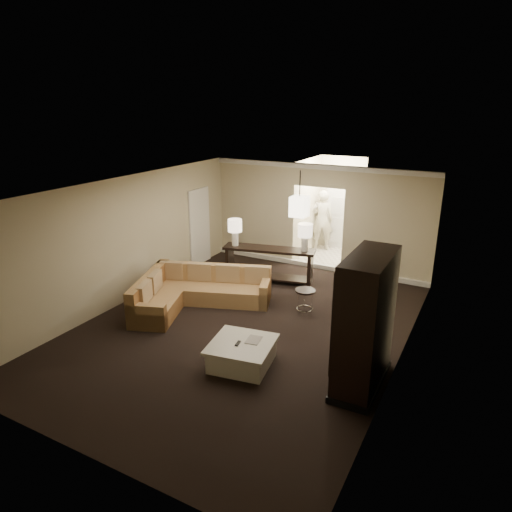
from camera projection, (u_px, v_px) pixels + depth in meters
The scene contains 19 objects.
ground at pixel (244, 327), 9.17m from camera, with size 8.00×8.00×0.00m, color black.
wall_back at pixel (318, 217), 12.06m from camera, with size 6.00×0.04×2.80m, color beige.
wall_front at pixel (76, 362), 5.37m from camera, with size 6.00×0.04×2.80m, color beige.
wall_left at pixel (125, 241), 10.05m from camera, with size 0.04×8.00×2.80m, color beige.
wall_right at pixel (404, 291), 7.38m from camera, with size 0.04×8.00×2.80m, color beige.
ceiling at pixel (243, 189), 8.26m from camera, with size 6.00×8.00×0.02m, color silver.
crown_molding at pixel (319, 167), 11.59m from camera, with size 6.00×0.10×0.12m, color white.
baseboard at pixel (315, 265), 12.45m from camera, with size 6.00×0.10×0.12m, color white.
side_door at pixel (200, 227), 12.49m from camera, with size 0.05×0.90×2.10m, color white.
foyer at pixel (334, 211), 13.21m from camera, with size 1.44×2.02×2.80m.
sectional_sofa at pixel (194, 292), 10.07m from camera, with size 2.80×2.82×0.80m.
coffee_table at pixel (242, 353), 7.81m from camera, with size 1.20×1.20×0.44m.
console_table at pixel (269, 262), 11.36m from camera, with size 2.33×1.03×0.88m.
armoire at pixel (365, 325), 7.02m from camera, with size 0.65×1.52×2.18m.
drink_table at pixel (305, 296), 9.68m from camera, with size 0.43×0.43×0.54m.
table_lamp_left at pixel (235, 228), 11.31m from camera, with size 0.35×0.35×0.67m.
table_lamp_right at pixel (305, 233), 10.89m from camera, with size 0.35×0.35×0.67m.
pendant_light at pixel (299, 206), 10.79m from camera, with size 0.38×0.38×1.09m.
person at pixel (322, 217), 13.72m from camera, with size 0.73×0.49×2.02m, color beige.
Camera 1 is at (4.08, -7.13, 4.31)m, focal length 32.00 mm.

